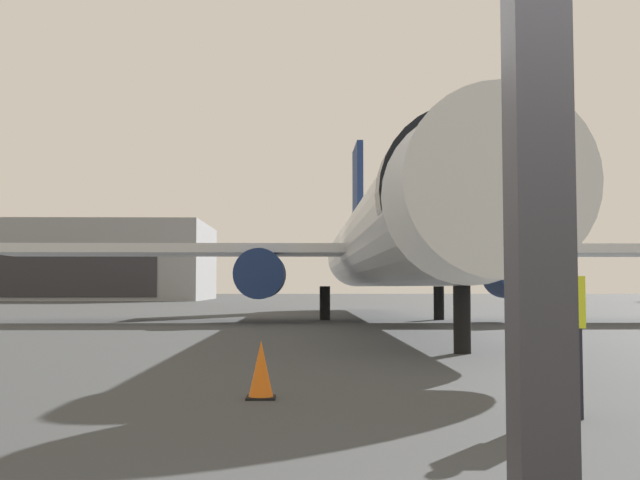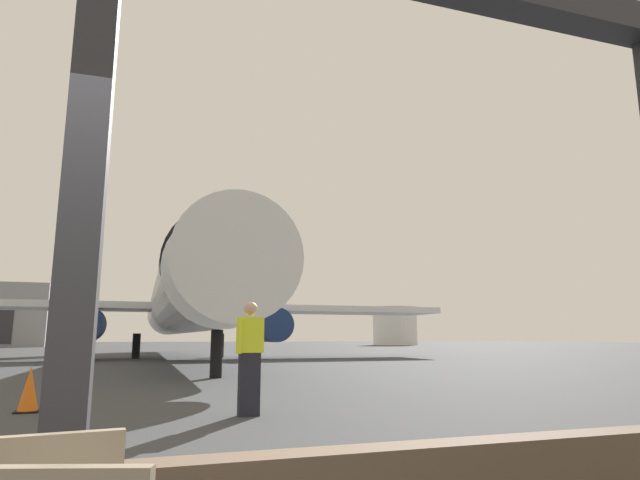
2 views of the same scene
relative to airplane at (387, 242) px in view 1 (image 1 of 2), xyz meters
The scene contains 6 objects.
ground_plane 12.55m from the airplane, 101.79° to the left, with size 220.00×220.00×0.00m, color #383A3D.
window_frame 28.27m from the airplane, 95.05° to the right, with size 8.30×0.24×3.74m.
airplane is the anchor object (origin of this frame).
ground_crew_worker 22.66m from the airplane, 91.37° to the right, with size 0.48×0.36×1.74m.
traffic_cone 21.57m from the airplane, 100.33° to the right, with size 0.36×0.36×0.72m.
distant_hangar 58.63m from the airplane, 116.17° to the left, with size 24.62×17.65×8.02m.
Camera 1 is at (-0.83, -2.72, 1.39)m, focal length 43.86 mm.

